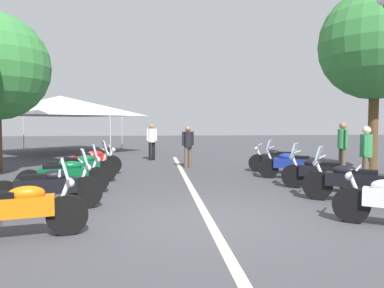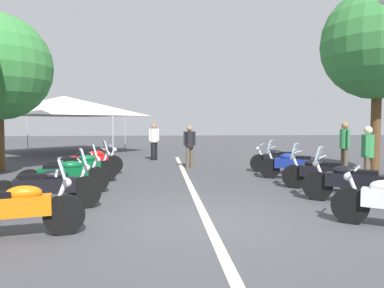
# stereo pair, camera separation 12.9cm
# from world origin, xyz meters

# --- Properties ---
(ground_plane) EXTENTS (80.00, 80.00, 0.00)m
(ground_plane) POSITION_xyz_m (0.00, 0.00, 0.00)
(ground_plane) COLOR #424247
(lane_centre_stripe) EXTENTS (16.51, 0.16, 0.01)m
(lane_centre_stripe) POSITION_xyz_m (3.49, 0.00, 0.00)
(lane_centre_stripe) COLOR beige
(lane_centre_stripe) RESTS_ON ground_plane
(motorcycle_left_row_0) EXTENTS (0.78, 2.11, 1.21)m
(motorcycle_left_row_0) POSITION_xyz_m (-0.69, 3.03, 0.47)
(motorcycle_left_row_0) COLOR black
(motorcycle_left_row_0) RESTS_ON ground_plane
(motorcycle_left_row_1) EXTENTS (0.89, 2.11, 1.22)m
(motorcycle_left_row_1) POSITION_xyz_m (1.01, 3.06, 0.48)
(motorcycle_left_row_1) COLOR black
(motorcycle_left_row_1) RESTS_ON ground_plane
(motorcycle_left_row_2) EXTENTS (0.80, 2.14, 1.21)m
(motorcycle_left_row_2) POSITION_xyz_m (2.71, 3.14, 0.47)
(motorcycle_left_row_2) COLOR black
(motorcycle_left_row_2) RESTS_ON ground_plane
(motorcycle_left_row_3) EXTENTS (0.84, 2.07, 1.21)m
(motorcycle_left_row_3) POSITION_xyz_m (4.39, 3.10, 0.47)
(motorcycle_left_row_3) COLOR black
(motorcycle_left_row_3) RESTS_ON ground_plane
(motorcycle_left_row_4) EXTENTS (0.73, 2.11, 0.99)m
(motorcycle_left_row_4) POSITION_xyz_m (6.04, 3.13, 0.45)
(motorcycle_left_row_4) COLOR black
(motorcycle_left_row_4) RESTS_ON ground_plane
(motorcycle_right_row_1) EXTENTS (1.38, 1.83, 1.22)m
(motorcycle_right_row_1) POSITION_xyz_m (1.11, -3.29, 0.47)
(motorcycle_right_row_1) COLOR black
(motorcycle_right_row_1) RESTS_ON ground_plane
(motorcycle_right_row_2) EXTENTS (1.30, 1.74, 1.20)m
(motorcycle_right_row_2) POSITION_xyz_m (2.65, -3.28, 0.46)
(motorcycle_right_row_2) COLOR black
(motorcycle_right_row_2) RESTS_ON ground_plane
(motorcycle_right_row_3) EXTENTS (1.21, 1.93, 1.20)m
(motorcycle_right_row_3) POSITION_xyz_m (4.39, -3.22, 0.46)
(motorcycle_right_row_3) COLOR black
(motorcycle_right_row_3) RESTS_ON ground_plane
(motorcycle_right_row_4) EXTENTS (1.07, 1.89, 0.99)m
(motorcycle_right_row_4) POSITION_xyz_m (5.89, -3.27, 0.45)
(motorcycle_right_row_4) COLOR black
(motorcycle_right_row_4) RESTS_ON ground_plane
(traffic_cone_1) EXTENTS (0.36, 0.36, 0.61)m
(traffic_cone_1) POSITION_xyz_m (3.68, -4.38, 0.29)
(traffic_cone_1) COLOR orange
(traffic_cone_1) RESTS_ON ground_plane
(bystander_0) EXTENTS (0.32, 0.48, 1.61)m
(bystander_0) POSITION_xyz_m (7.63, -0.31, 0.94)
(bystander_0) COLOR brown
(bystander_0) RESTS_ON ground_plane
(bystander_1) EXTENTS (0.32, 0.48, 1.67)m
(bystander_1) POSITION_xyz_m (10.49, 1.11, 0.98)
(bystander_1) COLOR black
(bystander_1) RESTS_ON ground_plane
(bystander_2) EXTENTS (0.43, 0.37, 1.65)m
(bystander_2) POSITION_xyz_m (2.95, -4.71, 0.97)
(bystander_2) COLOR brown
(bystander_2) RESTS_ON ground_plane
(bystander_3) EXTENTS (0.53, 0.32, 1.76)m
(bystander_3) POSITION_xyz_m (5.41, -5.37, 1.04)
(bystander_3) COLOR brown
(bystander_3) RESTS_ON ground_plane
(roadside_tree_2) EXTENTS (3.70, 3.70, 6.22)m
(roadside_tree_2) POSITION_xyz_m (5.33, -6.40, 4.36)
(roadside_tree_2) COLOR brown
(roadside_tree_2) RESTS_ON ground_plane
(event_tent) EXTENTS (6.83, 6.83, 3.20)m
(event_tent) POSITION_xyz_m (14.55, 6.18, 2.65)
(event_tent) COLOR white
(event_tent) RESTS_ON ground_plane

